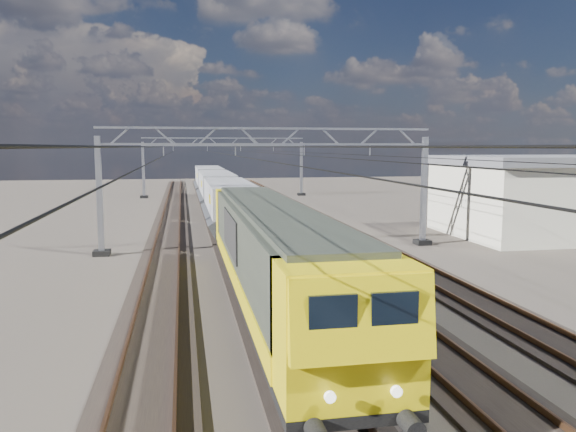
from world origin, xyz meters
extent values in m
plane|color=black|center=(0.00, 0.00, 0.00)|extent=(160.00, 160.00, 0.00)
cube|color=black|center=(-6.00, 0.00, 0.06)|extent=(2.60, 140.00, 0.12)
cube|color=brown|center=(-6.72, 0.00, 0.22)|extent=(0.08, 140.00, 0.16)
cube|color=brown|center=(-5.28, 0.00, 0.22)|extent=(0.08, 140.00, 0.16)
cube|color=black|center=(-2.00, 0.00, 0.06)|extent=(2.60, 140.00, 0.12)
cube|color=brown|center=(-2.72, 0.00, 0.22)|extent=(0.08, 140.00, 0.16)
cube|color=brown|center=(-1.28, 0.00, 0.22)|extent=(0.08, 140.00, 0.16)
cube|color=black|center=(2.00, 0.00, 0.06)|extent=(2.60, 140.00, 0.12)
cube|color=brown|center=(1.28, 0.00, 0.22)|extent=(0.08, 140.00, 0.16)
cube|color=brown|center=(2.72, 0.00, 0.22)|extent=(0.08, 140.00, 0.16)
cube|color=black|center=(6.00, 0.00, 0.06)|extent=(2.60, 140.00, 0.12)
cube|color=brown|center=(5.28, 0.00, 0.22)|extent=(0.08, 140.00, 0.16)
cube|color=brown|center=(6.72, 0.00, 0.22)|extent=(0.08, 140.00, 0.16)
cube|color=#9497A2|center=(-9.50, 4.00, 3.30)|extent=(0.30, 0.30, 6.60)
cube|color=#9497A2|center=(9.50, 4.00, 3.30)|extent=(0.30, 0.30, 6.60)
cube|color=black|center=(-9.50, 4.00, 0.15)|extent=(0.90, 0.90, 0.30)
cube|color=black|center=(9.50, 4.00, 0.15)|extent=(0.90, 0.90, 0.30)
cube|color=#9497A2|center=(0.00, 4.00, 7.05)|extent=(19.30, 0.18, 0.12)
cube|color=#9497A2|center=(0.00, 4.00, 6.15)|extent=(19.30, 0.18, 0.12)
cube|color=#9497A2|center=(-8.31, 4.00, 6.60)|extent=(1.03, 0.10, 0.94)
cube|color=#9497A2|center=(-5.94, 4.00, 6.60)|extent=(1.03, 0.10, 0.94)
cube|color=#9497A2|center=(-3.56, 4.00, 6.60)|extent=(1.03, 0.10, 0.94)
cube|color=#9497A2|center=(-1.19, 4.00, 6.60)|extent=(1.03, 0.10, 0.94)
cube|color=#9497A2|center=(1.19, 4.00, 6.60)|extent=(1.03, 0.10, 0.94)
cube|color=#9497A2|center=(3.56, 4.00, 6.60)|extent=(1.03, 0.10, 0.94)
cube|color=#9497A2|center=(5.94, 4.00, 6.60)|extent=(1.03, 0.10, 0.94)
cube|color=#9497A2|center=(8.31, 4.00, 6.60)|extent=(1.03, 0.10, 0.94)
cube|color=#9497A2|center=(-6.00, 4.00, 5.82)|extent=(0.06, 0.06, 0.65)
cube|color=#9497A2|center=(-2.00, 4.00, 5.82)|extent=(0.06, 0.06, 0.65)
cube|color=#9497A2|center=(2.00, 4.00, 5.82)|extent=(0.06, 0.06, 0.65)
cube|color=#9497A2|center=(6.00, 4.00, 5.82)|extent=(0.06, 0.06, 0.65)
cube|color=#9497A2|center=(-9.50, 40.00, 3.30)|extent=(0.30, 0.30, 6.60)
cube|color=#9497A2|center=(9.50, 40.00, 3.30)|extent=(0.30, 0.30, 6.60)
cube|color=black|center=(-9.50, 40.00, 0.15)|extent=(0.90, 0.90, 0.30)
cube|color=black|center=(9.50, 40.00, 0.15)|extent=(0.90, 0.90, 0.30)
cube|color=#9497A2|center=(0.00, 40.00, 7.05)|extent=(19.30, 0.18, 0.12)
cube|color=#9497A2|center=(0.00, 40.00, 6.15)|extent=(19.30, 0.18, 0.12)
cube|color=#9497A2|center=(-8.31, 40.00, 6.60)|extent=(1.03, 0.10, 0.94)
cube|color=#9497A2|center=(-5.94, 40.00, 6.60)|extent=(1.03, 0.10, 0.94)
cube|color=#9497A2|center=(-3.56, 40.00, 6.60)|extent=(1.03, 0.10, 0.94)
cube|color=#9497A2|center=(-1.19, 40.00, 6.60)|extent=(1.03, 0.10, 0.94)
cube|color=#9497A2|center=(1.19, 40.00, 6.60)|extent=(1.03, 0.10, 0.94)
cube|color=#9497A2|center=(3.56, 40.00, 6.60)|extent=(1.03, 0.10, 0.94)
cube|color=#9497A2|center=(5.94, 40.00, 6.60)|extent=(1.03, 0.10, 0.94)
cube|color=#9497A2|center=(8.31, 40.00, 6.60)|extent=(1.03, 0.10, 0.94)
cube|color=#9497A2|center=(-6.00, 40.00, 5.82)|extent=(0.06, 0.06, 0.65)
cube|color=#9497A2|center=(-2.00, 40.00, 5.82)|extent=(0.06, 0.06, 0.65)
cube|color=#9497A2|center=(2.00, 40.00, 5.82)|extent=(0.06, 0.06, 0.65)
cube|color=#9497A2|center=(6.00, 40.00, 5.82)|extent=(0.06, 0.06, 0.65)
cylinder|color=black|center=(-6.00, 8.00, 5.50)|extent=(0.03, 140.00, 0.03)
cylinder|color=black|center=(-6.00, 8.00, 6.00)|extent=(0.03, 140.00, 0.03)
cylinder|color=black|center=(-2.00, 8.00, 5.50)|extent=(0.03, 140.00, 0.03)
cylinder|color=black|center=(-2.00, 8.00, 6.00)|extent=(0.03, 140.00, 0.03)
cylinder|color=black|center=(2.00, 8.00, 5.50)|extent=(0.03, 140.00, 0.03)
cylinder|color=black|center=(2.00, 8.00, 6.00)|extent=(0.03, 140.00, 0.03)
cylinder|color=black|center=(6.00, 8.00, 5.50)|extent=(0.03, 140.00, 0.03)
cylinder|color=black|center=(6.00, 8.00, 6.00)|extent=(0.03, 140.00, 0.03)
cube|color=black|center=(-2.00, -15.53, 0.75)|extent=(2.20, 3.60, 0.60)
cube|color=black|center=(-2.00, -2.53, 0.75)|extent=(2.20, 3.60, 0.60)
cube|color=black|center=(-2.00, -9.03, 1.13)|extent=(2.65, 20.00, 0.25)
cube|color=black|center=(-2.00, -9.03, 0.75)|extent=(2.20, 4.50, 0.75)
cube|color=#2B3028|center=(-2.00, -9.03, 2.55)|extent=(2.65, 17.00, 2.60)
cube|color=yellow|center=(-3.34, -9.03, 1.55)|extent=(0.04, 17.00, 0.60)
cube|color=yellow|center=(-0.66, -9.03, 1.55)|extent=(0.04, 17.00, 0.60)
cube|color=black|center=(-3.35, -8.03, 2.90)|extent=(0.05, 5.00, 1.40)
cube|color=black|center=(-0.65, -8.03, 2.90)|extent=(0.05, 5.00, 1.40)
cube|color=#2B3028|center=(-2.00, -9.03, 3.92)|extent=(2.25, 18.00, 0.15)
cube|color=yellow|center=(-2.00, -18.13, 2.55)|extent=(2.65, 1.80, 2.60)
cube|color=yellow|center=(-2.00, -19.08, 3.05)|extent=(2.60, 0.46, 1.52)
cube|color=black|center=(-2.55, -19.18, 3.15)|extent=(0.85, 0.08, 0.75)
cube|color=black|center=(-1.45, -19.18, 3.15)|extent=(0.85, 0.08, 0.75)
cylinder|color=black|center=(-1.15, -19.33, 1.15)|extent=(0.36, 0.50, 0.36)
cylinder|color=white|center=(-2.60, -19.23, 1.75)|extent=(0.20, 0.08, 0.20)
cylinder|color=white|center=(-1.40, -19.23, 1.75)|extent=(0.20, 0.08, 0.20)
cube|color=yellow|center=(-2.00, 0.07, 2.55)|extent=(2.65, 1.80, 2.60)
cube|color=yellow|center=(-2.00, 1.02, 3.05)|extent=(2.60, 0.46, 1.52)
cube|color=black|center=(-2.55, 1.12, 3.15)|extent=(0.85, 0.08, 0.75)
cube|color=black|center=(-1.45, 1.12, 3.15)|extent=(0.85, 0.08, 0.75)
cylinder|color=black|center=(-2.85, 1.27, 1.15)|extent=(0.36, 0.50, 0.36)
cylinder|color=black|center=(-1.15, 1.27, 1.15)|extent=(0.36, 0.50, 0.36)
cylinder|color=white|center=(-2.60, 1.17, 1.75)|extent=(0.20, 0.08, 0.20)
cylinder|color=white|center=(-1.40, 1.17, 1.75)|extent=(0.20, 0.08, 0.20)
cube|color=black|center=(-2.00, 4.17, 0.72)|extent=(2.20, 2.60, 0.55)
cube|color=black|center=(-2.00, 13.17, 0.72)|extent=(2.20, 2.60, 0.55)
cube|color=black|center=(-2.00, 8.67, 1.08)|extent=(2.40, 13.00, 0.20)
cube|color=gray|center=(-2.00, 8.67, 2.80)|extent=(2.80, 12.00, 1.80)
cube|color=#3F4246|center=(-2.95, 8.67, 1.55)|extent=(1.48, 12.00, 1.36)
cube|color=#3F4246|center=(-1.05, 8.67, 1.55)|extent=(1.48, 12.00, 1.36)
cube|color=yellow|center=(-3.42, 5.67, 2.90)|extent=(0.04, 1.20, 0.50)
cube|color=black|center=(-2.00, 18.37, 0.72)|extent=(2.20, 2.60, 0.55)
cube|color=black|center=(-2.00, 27.37, 0.72)|extent=(2.20, 2.60, 0.55)
cube|color=black|center=(-2.00, 22.87, 1.08)|extent=(2.40, 13.00, 0.20)
cube|color=gray|center=(-2.00, 22.87, 2.80)|extent=(2.80, 12.00, 1.80)
cube|color=#3F4246|center=(-2.95, 22.87, 1.55)|extent=(1.48, 12.00, 1.36)
cube|color=#3F4246|center=(-1.05, 22.87, 1.55)|extent=(1.48, 12.00, 1.36)
cube|color=yellow|center=(-3.42, 19.87, 2.90)|extent=(0.04, 1.20, 0.50)
cube|color=black|center=(-2.00, 32.57, 0.72)|extent=(2.20, 2.60, 0.55)
cube|color=black|center=(-2.00, 41.57, 0.72)|extent=(2.20, 2.60, 0.55)
cube|color=black|center=(-2.00, 37.07, 1.08)|extent=(2.40, 13.00, 0.20)
cube|color=gray|center=(-2.00, 37.07, 2.80)|extent=(2.80, 12.00, 1.80)
cube|color=#3F4246|center=(-2.95, 37.07, 1.55)|extent=(1.48, 12.00, 1.36)
cube|color=#3F4246|center=(-1.05, 37.07, 1.55)|extent=(1.48, 12.00, 1.36)
cube|color=yellow|center=(-3.42, 34.07, 2.90)|extent=(0.04, 1.20, 0.50)
camera|label=1|loc=(-5.00, -28.06, 6.00)|focal=35.00mm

